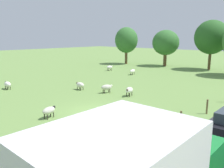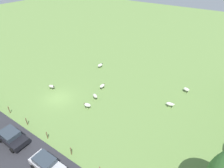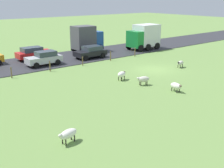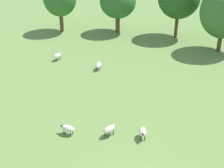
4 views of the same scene
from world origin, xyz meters
The scene contains 18 objects.
ground_plane centered at (0.00, 0.00, 0.00)m, with size 160.00×160.00×0.00m, color #6B8E47.
road_strip centered at (10.99, 0.00, 0.03)m, with size 8.00×80.00×0.06m, color #2D2D33.
sheep_0 centered at (-6.15, 3.98, 0.51)m, with size 1.16×0.59×0.78m.
sheep_1 centered at (-0.80, 5.30, 0.56)m, with size 0.78×1.14×0.84m.
sheep_2 centered at (-3.20, 4.82, 0.55)m, with size 0.92×1.20×0.82m.
sheep_5 centered at (-7.98, 15.18, 0.53)m, with size 0.70×1.27×0.77m.
sheep_6 centered at (-1.16, -2.94, 0.52)m, with size 0.68×1.16×0.77m.
fence_post_0 centered at (6.36, -3.09, 0.59)m, with size 0.12×0.12×1.17m, color brown.
fence_post_1 centered at (6.36, 0.97, 0.59)m, with size 0.12×0.12×1.18m, color brown.
fence_post_2 centered at (6.36, 5.02, 0.53)m, with size 0.12×0.12×1.05m, color brown.
fence_post_3 centered at (6.36, 9.08, 0.56)m, with size 0.12×0.12×1.12m, color brown.
fence_post_4 centered at (6.36, 13.14, 0.55)m, with size 0.12×0.12×1.09m, color brown.
truck_1 centered at (12.89, 0.14, 1.93)m, with size 2.66×4.04×3.63m.
truck_2 centered at (9.26, -7.60, 1.94)m, with size 2.81×4.67×3.59m.
car_0 centered at (12.56, -9.97, 0.92)m, with size 2.11×4.16×1.65m.
car_3 centered at (9.09, 8.39, 0.88)m, with size 1.94×3.97×1.59m.
car_5 centered at (12.76, 8.06, 0.87)m, with size 2.06×4.34×1.54m.
car_8 centered at (9.06, 2.04, 0.85)m, with size 2.13×4.02×1.51m.
Camera 3 is at (-19.87, 21.67, 7.53)m, focal length 44.60 mm.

